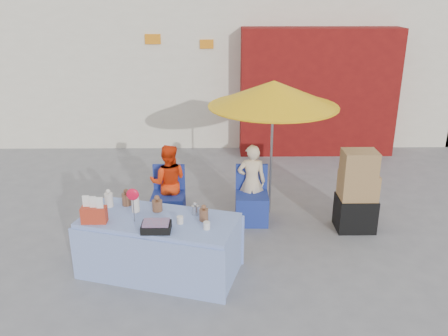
{
  "coord_description": "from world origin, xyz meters",
  "views": [
    {
      "loc": [
        0.14,
        -5.5,
        3.31
      ],
      "look_at": [
        0.21,
        0.6,
        1.0
      ],
      "focal_mm": 38.0,
      "sensor_mm": 36.0,
      "label": 1
    }
  ],
  "objects_px": {
    "market_table": "(159,245)",
    "vendor_beige": "(252,182)",
    "chair_left": "(169,206)",
    "vendor_orange": "(169,182)",
    "chair_right": "(252,206)",
    "umbrella": "(274,94)",
    "box_stack": "(357,194)"
  },
  "relations": [
    {
      "from": "chair_left",
      "to": "vendor_orange",
      "type": "distance_m",
      "value": 0.36
    },
    {
      "from": "market_table",
      "to": "chair_right",
      "type": "distance_m",
      "value": 1.83
    },
    {
      "from": "chair_left",
      "to": "chair_right",
      "type": "xyz_separation_m",
      "value": [
        1.25,
        0.0,
        0.0
      ]
    },
    {
      "from": "market_table",
      "to": "box_stack",
      "type": "height_order",
      "value": "box_stack"
    },
    {
      "from": "chair_left",
      "to": "vendor_beige",
      "type": "height_order",
      "value": "vendor_beige"
    },
    {
      "from": "chair_left",
      "to": "box_stack",
      "type": "distance_m",
      "value": 2.77
    },
    {
      "from": "box_stack",
      "to": "vendor_orange",
      "type": "bearing_deg",
      "value": 171.99
    },
    {
      "from": "umbrella",
      "to": "market_table",
      "type": "bearing_deg",
      "value": -133.0
    },
    {
      "from": "chair_left",
      "to": "vendor_orange",
      "type": "height_order",
      "value": "vendor_orange"
    },
    {
      "from": "market_table",
      "to": "umbrella",
      "type": "height_order",
      "value": "umbrella"
    },
    {
      "from": "market_table",
      "to": "vendor_beige",
      "type": "relative_size",
      "value": 1.77
    },
    {
      "from": "chair_right",
      "to": "vendor_beige",
      "type": "relative_size",
      "value": 0.72
    },
    {
      "from": "vendor_orange",
      "to": "umbrella",
      "type": "bearing_deg",
      "value": -173.43
    },
    {
      "from": "chair_right",
      "to": "vendor_orange",
      "type": "distance_m",
      "value": 1.3
    },
    {
      "from": "market_table",
      "to": "box_stack",
      "type": "xyz_separation_m",
      "value": [
        2.72,
        1.1,
        0.18
      ]
    },
    {
      "from": "chair_right",
      "to": "umbrella",
      "type": "bearing_deg",
      "value": 44.52
    },
    {
      "from": "chair_left",
      "to": "umbrella",
      "type": "relative_size",
      "value": 0.41
    },
    {
      "from": "market_table",
      "to": "chair_left",
      "type": "height_order",
      "value": "market_table"
    },
    {
      "from": "market_table",
      "to": "chair_right",
      "type": "height_order",
      "value": "market_table"
    },
    {
      "from": "market_table",
      "to": "box_stack",
      "type": "bearing_deg",
      "value": 38.29
    },
    {
      "from": "vendor_beige",
      "to": "market_table",
      "type": "bearing_deg",
      "value": 51.52
    },
    {
      "from": "vendor_beige",
      "to": "umbrella",
      "type": "xyz_separation_m",
      "value": [
        0.3,
        0.15,
        1.3
      ]
    },
    {
      "from": "chair_left",
      "to": "vendor_beige",
      "type": "relative_size",
      "value": 0.72
    },
    {
      "from": "vendor_orange",
      "to": "vendor_beige",
      "type": "relative_size",
      "value": 1.0
    },
    {
      "from": "market_table",
      "to": "vendor_orange",
      "type": "xyz_separation_m",
      "value": [
        -0.03,
        1.48,
        0.21
      ]
    },
    {
      "from": "market_table",
      "to": "chair_left",
      "type": "relative_size",
      "value": 2.45
    },
    {
      "from": "vendor_orange",
      "to": "umbrella",
      "type": "xyz_separation_m",
      "value": [
        1.55,
        0.15,
        1.3
      ]
    },
    {
      "from": "vendor_orange",
      "to": "box_stack",
      "type": "relative_size",
      "value": 0.97
    },
    {
      "from": "vendor_orange",
      "to": "umbrella",
      "type": "height_order",
      "value": "umbrella"
    },
    {
      "from": "vendor_beige",
      "to": "umbrella",
      "type": "relative_size",
      "value": 0.56
    },
    {
      "from": "vendor_orange",
      "to": "chair_left",
      "type": "bearing_deg",
      "value": 91.16
    },
    {
      "from": "chair_right",
      "to": "vendor_orange",
      "type": "xyz_separation_m",
      "value": [
        -1.25,
        0.13,
        0.33
      ]
    }
  ]
}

